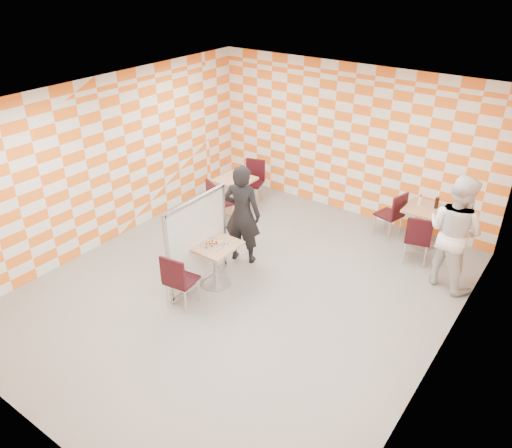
{
  "coord_description": "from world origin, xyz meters",
  "views": [
    {
      "loc": [
        3.98,
        -5.18,
        4.8
      ],
      "look_at": [
        0.1,
        0.2,
        1.15
      ],
      "focal_mm": 35.0,
      "sensor_mm": 36.0,
      "label": 1
    }
  ],
  "objects_px": {
    "empty_table": "(235,190)",
    "chair_empty_near": "(217,199)",
    "chair_empty_far": "(254,178)",
    "second_table": "(424,220)",
    "man_dark": "(242,214)",
    "main_table": "(215,257)",
    "chair_second_side": "(394,212)",
    "soda_bottle": "(437,203)",
    "chair_main_front": "(178,278)",
    "partition": "(197,242)",
    "man_white": "(455,232)",
    "sport_bottle": "(420,200)",
    "chair_second_front": "(418,236)"
  },
  "relations": [
    {
      "from": "main_table",
      "to": "sport_bottle",
      "type": "relative_size",
      "value": 3.75
    },
    {
      "from": "chair_second_side",
      "to": "man_dark",
      "type": "distance_m",
      "value": 2.91
    },
    {
      "from": "sport_bottle",
      "to": "chair_second_side",
      "type": "bearing_deg",
      "value": -158.88
    },
    {
      "from": "chair_second_front",
      "to": "soda_bottle",
      "type": "relative_size",
      "value": 4.02
    },
    {
      "from": "soda_bottle",
      "to": "sport_bottle",
      "type": "bearing_deg",
      "value": -172.12
    },
    {
      "from": "chair_main_front",
      "to": "man_dark",
      "type": "relative_size",
      "value": 0.52
    },
    {
      "from": "chair_second_side",
      "to": "soda_bottle",
      "type": "xyz_separation_m",
      "value": [
        0.68,
        0.19,
        0.31
      ]
    },
    {
      "from": "main_table",
      "to": "chair_main_front",
      "type": "relative_size",
      "value": 0.81
    },
    {
      "from": "main_table",
      "to": "chair_main_front",
      "type": "xyz_separation_m",
      "value": [
        -0.04,
        -0.81,
        0.04
      ]
    },
    {
      "from": "chair_second_front",
      "to": "man_white",
      "type": "distance_m",
      "value": 0.77
    },
    {
      "from": "second_table",
      "to": "empty_table",
      "type": "xyz_separation_m",
      "value": [
        -3.58,
        -0.97,
        0.0
      ]
    },
    {
      "from": "main_table",
      "to": "empty_table",
      "type": "xyz_separation_m",
      "value": [
        -1.3,
        2.2,
        0.0
      ]
    },
    {
      "from": "empty_table",
      "to": "soda_bottle",
      "type": "bearing_deg",
      "value": 16.17
    },
    {
      "from": "chair_second_front",
      "to": "soda_bottle",
      "type": "height_order",
      "value": "soda_bottle"
    },
    {
      "from": "chair_second_side",
      "to": "soda_bottle",
      "type": "height_order",
      "value": "soda_bottle"
    },
    {
      "from": "empty_table",
      "to": "chair_empty_near",
      "type": "relative_size",
      "value": 0.81
    },
    {
      "from": "main_table",
      "to": "empty_table",
      "type": "distance_m",
      "value": 2.56
    },
    {
      "from": "chair_empty_near",
      "to": "man_dark",
      "type": "distance_m",
      "value": 1.45
    },
    {
      "from": "soda_bottle",
      "to": "partition",
      "type": "bearing_deg",
      "value": -127.26
    },
    {
      "from": "empty_table",
      "to": "man_dark",
      "type": "bearing_deg",
      "value": -48.23
    },
    {
      "from": "second_table",
      "to": "partition",
      "type": "bearing_deg",
      "value": -126.68
    },
    {
      "from": "partition",
      "to": "man_dark",
      "type": "distance_m",
      "value": 1.02
    },
    {
      "from": "chair_second_front",
      "to": "chair_empty_far",
      "type": "bearing_deg",
      "value": 174.05
    },
    {
      "from": "chair_empty_far",
      "to": "second_table",
      "type": "bearing_deg",
      "value": 5.02
    },
    {
      "from": "second_table",
      "to": "partition",
      "type": "distance_m",
      "value": 4.17
    },
    {
      "from": "partition",
      "to": "sport_bottle",
      "type": "height_order",
      "value": "partition"
    },
    {
      "from": "chair_main_front",
      "to": "man_white",
      "type": "height_order",
      "value": "man_white"
    },
    {
      "from": "main_table",
      "to": "man_dark",
      "type": "relative_size",
      "value": 0.42
    },
    {
      "from": "chair_second_side",
      "to": "partition",
      "type": "xyz_separation_m",
      "value": [
        -1.94,
        -3.25,
        0.25
      ]
    },
    {
      "from": "main_table",
      "to": "empty_table",
      "type": "height_order",
      "value": "same"
    },
    {
      "from": "empty_table",
      "to": "chair_main_front",
      "type": "distance_m",
      "value": 3.26
    },
    {
      "from": "chair_second_front",
      "to": "man_white",
      "type": "relative_size",
      "value": 0.49
    },
    {
      "from": "chair_main_front",
      "to": "chair_empty_near",
      "type": "relative_size",
      "value": 1.0
    },
    {
      "from": "empty_table",
      "to": "man_white",
      "type": "bearing_deg",
      "value": 0.16
    },
    {
      "from": "empty_table",
      "to": "chair_empty_near",
      "type": "height_order",
      "value": "chair_empty_near"
    },
    {
      "from": "main_table",
      "to": "chair_second_side",
      "type": "bearing_deg",
      "value": 60.69
    },
    {
      "from": "man_white",
      "to": "chair_second_side",
      "type": "bearing_deg",
      "value": -14.95
    },
    {
      "from": "second_table",
      "to": "chair_empty_far",
      "type": "bearing_deg",
      "value": -174.98
    },
    {
      "from": "chair_empty_near",
      "to": "chair_empty_far",
      "type": "xyz_separation_m",
      "value": [
        -0.03,
        1.27,
        0.0
      ]
    },
    {
      "from": "main_table",
      "to": "chair_second_side",
      "type": "relative_size",
      "value": 0.81
    },
    {
      "from": "main_table",
      "to": "chair_second_side",
      "type": "xyz_separation_m",
      "value": [
        1.73,
        3.09,
        0.04
      ]
    },
    {
      "from": "chair_empty_far",
      "to": "main_table",
      "type": "bearing_deg",
      "value": -65.38
    },
    {
      "from": "main_table",
      "to": "man_dark",
      "type": "bearing_deg",
      "value": 95.95
    },
    {
      "from": "chair_second_front",
      "to": "main_table",
      "type": "bearing_deg",
      "value": -134.41
    },
    {
      "from": "man_white",
      "to": "sport_bottle",
      "type": "xyz_separation_m",
      "value": [
        -0.89,
        1.03,
        -0.11
      ]
    },
    {
      "from": "empty_table",
      "to": "soda_bottle",
      "type": "relative_size",
      "value": 3.26
    },
    {
      "from": "main_table",
      "to": "man_white",
      "type": "bearing_deg",
      "value": 36.2
    },
    {
      "from": "man_dark",
      "to": "sport_bottle",
      "type": "height_order",
      "value": "man_dark"
    },
    {
      "from": "chair_second_front",
      "to": "man_dark",
      "type": "relative_size",
      "value": 0.52
    },
    {
      "from": "man_dark",
      "to": "soda_bottle",
      "type": "distance_m",
      "value": 3.49
    }
  ]
}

